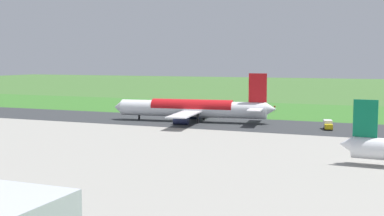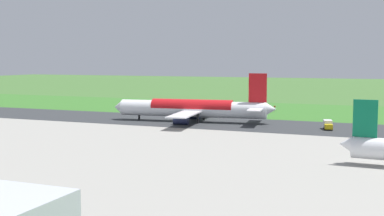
{
  "view_description": "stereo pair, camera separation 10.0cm",
  "coord_description": "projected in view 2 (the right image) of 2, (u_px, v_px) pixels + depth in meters",
  "views": [
    {
      "loc": [
        -54.95,
        146.79,
        20.04
      ],
      "look_at": [
        4.06,
        0.0,
        4.5
      ],
      "focal_mm": 46.17,
      "sensor_mm": 36.0,
      "label": 1
    },
    {
      "loc": [
        -55.04,
        146.75,
        20.04
      ],
      "look_at": [
        4.06,
        0.0,
        4.5
      ],
      "focal_mm": 46.17,
      "sensor_mm": 36.0,
      "label": 2
    }
  ],
  "objects": [
    {
      "name": "ground_plane",
      "position": [
        204.0,
        122.0,
        157.9
      ],
      "size": [
        800.0,
        800.0,
        0.0
      ],
      "primitive_type": "plane",
      "color": "#3D662D"
    },
    {
      "name": "runway_asphalt",
      "position": [
        204.0,
        122.0,
        157.9
      ],
      "size": [
        600.0,
        30.35,
        0.06
      ],
      "primitive_type": "cube",
      "color": "#2D3033",
      "rests_on": "ground"
    },
    {
      "name": "apron_concrete",
      "position": [
        112.0,
        153.0,
        106.13
      ],
      "size": [
        440.0,
        110.0,
        0.05
      ],
      "primitive_type": "cube",
      "color": "gray",
      "rests_on": "ground"
    },
    {
      "name": "grass_verge_foreground",
      "position": [
        238.0,
        111.0,
        193.35
      ],
      "size": [
        600.0,
        80.0,
        0.04
      ],
      "primitive_type": "cube",
      "color": "#346B27",
      "rests_on": "ground"
    },
    {
      "name": "airliner_main",
      "position": [
        193.0,
        108.0,
        158.88
      ],
      "size": [
        54.12,
        44.4,
        15.88
      ],
      "color": "white",
      "rests_on": "ground"
    },
    {
      "name": "service_truck_baggage",
      "position": [
        328.0,
        125.0,
        141.89
      ],
      "size": [
        3.4,
        6.14,
        2.65
      ],
      "color": "gold",
      "rests_on": "ground"
    },
    {
      "name": "no_stopping_sign",
      "position": [
        275.0,
        108.0,
        189.33
      ],
      "size": [
        0.6,
        0.1,
        2.35
      ],
      "color": "slate",
      "rests_on": "ground"
    },
    {
      "name": "traffic_cone_orange",
      "position": [
        262.0,
        111.0,
        189.07
      ],
      "size": [
        0.4,
        0.4,
        0.55
      ],
      "primitive_type": "cone",
      "color": "orange",
      "rests_on": "ground"
    }
  ]
}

